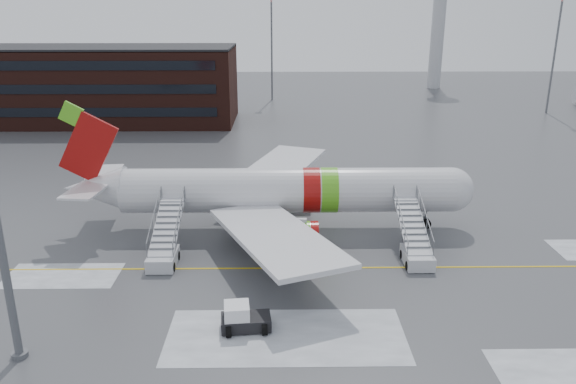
{
  "coord_description": "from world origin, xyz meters",
  "views": [
    {
      "loc": [
        -6.27,
        -38.56,
        18.4
      ],
      "look_at": [
        -5.69,
        4.86,
        4.0
      ],
      "focal_mm": 35.0,
      "sensor_mm": 36.0,
      "label": 1
    }
  ],
  "objects_px": {
    "airliner": "(277,191)",
    "pushback_tug": "(243,318)",
    "airstair_aft": "(165,248)",
    "airstair_fwd": "(415,247)"
  },
  "relations": [
    {
      "from": "airstair_aft",
      "to": "pushback_tug",
      "type": "xyz_separation_m",
      "value": [
        6.49,
        -9.52,
        -0.32
      ]
    },
    {
      "from": "pushback_tug",
      "to": "airliner",
      "type": "bearing_deg",
      "value": 83.11
    },
    {
      "from": "airliner",
      "to": "pushback_tug",
      "type": "relative_size",
      "value": 11.3
    },
    {
      "from": "airstair_fwd",
      "to": "pushback_tug",
      "type": "height_order",
      "value": "airstair_fwd"
    },
    {
      "from": "airliner",
      "to": "airstair_aft",
      "type": "height_order",
      "value": "airliner"
    },
    {
      "from": "airliner",
      "to": "pushback_tug",
      "type": "bearing_deg",
      "value": -96.89
    },
    {
      "from": "airstair_fwd",
      "to": "airstair_aft",
      "type": "relative_size",
      "value": 1.0
    },
    {
      "from": "airstair_fwd",
      "to": "airstair_aft",
      "type": "xyz_separation_m",
      "value": [
        -18.98,
        0.0,
        0.0
      ]
    },
    {
      "from": "airliner",
      "to": "airstair_aft",
      "type": "bearing_deg",
      "value": -142.2
    },
    {
      "from": "airliner",
      "to": "airstair_fwd",
      "type": "relative_size",
      "value": 4.55
    }
  ]
}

